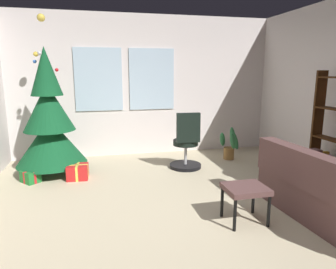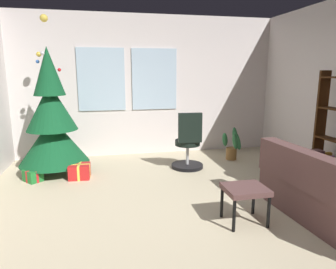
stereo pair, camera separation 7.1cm
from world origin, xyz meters
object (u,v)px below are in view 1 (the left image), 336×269
(footstool, at_px, (245,191))
(office_chair, at_px, (186,147))
(bookshelf, at_px, (331,136))
(gift_box_red, at_px, (78,172))
(potted_plant, at_px, (230,145))
(holiday_tree, at_px, (50,123))
(gift_box_green, at_px, (30,177))

(footstool, height_order, office_chair, office_chair)
(office_chair, distance_m, bookshelf, 2.24)
(gift_box_red, height_order, office_chair, office_chair)
(office_chair, xyz_separation_m, potted_plant, (0.99, 0.34, -0.11))
(office_chair, height_order, potted_plant, office_chair)
(holiday_tree, bearing_deg, footstool, -44.36)
(gift_box_red, bearing_deg, potted_plant, 9.19)
(gift_box_red, distance_m, office_chair, 1.85)
(bookshelf, bearing_deg, office_chair, 147.26)
(gift_box_green, distance_m, potted_plant, 3.56)
(gift_box_red, bearing_deg, holiday_tree, 136.06)
(gift_box_green, bearing_deg, holiday_tree, 55.30)
(holiday_tree, height_order, office_chair, holiday_tree)
(gift_box_green, height_order, potted_plant, potted_plant)
(holiday_tree, height_order, gift_box_green, holiday_tree)
(gift_box_green, relative_size, potted_plant, 0.53)
(gift_box_green, distance_m, office_chair, 2.56)
(footstool, distance_m, potted_plant, 2.51)
(bookshelf, xyz_separation_m, potted_plant, (-0.88, 1.54, -0.46))
(footstool, relative_size, gift_box_green, 1.36)
(holiday_tree, xyz_separation_m, office_chair, (2.26, -0.30, -0.46))
(holiday_tree, bearing_deg, office_chair, -7.48)
(potted_plant, bearing_deg, holiday_tree, -179.17)
(bookshelf, relative_size, potted_plant, 2.66)
(footstool, bearing_deg, holiday_tree, 135.64)
(footstool, bearing_deg, office_chair, 92.74)
(gift_box_green, relative_size, office_chair, 0.34)
(gift_box_red, relative_size, potted_plant, 0.53)
(holiday_tree, distance_m, potted_plant, 3.29)
(footstool, xyz_separation_m, potted_plant, (0.89, 2.35, -0.08))
(holiday_tree, xyz_separation_m, bookshelf, (4.12, -1.49, -0.10))
(gift_box_red, relative_size, bookshelf, 0.20)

